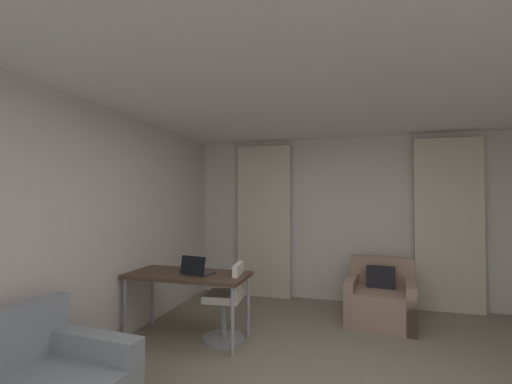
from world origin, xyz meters
The scene contains 9 objects.
wall_window centered at (0.00, 3.03, 1.30)m, with size 5.12×0.06×2.60m.
wall_left centered at (-2.53, 0.00, 1.30)m, with size 0.06×6.12×2.60m.
ceiling centered at (0.00, 0.00, 2.63)m, with size 5.12×6.12×0.06m, color white.
curtain_left_panel centered at (-1.38, 2.90, 1.25)m, with size 0.90×0.06×2.50m.
curtain_right_panel centered at (1.38, 2.90, 1.25)m, with size 0.90×0.06×2.50m.
armchair centered at (0.40, 2.22, 0.28)m, with size 0.93×0.90×0.81m.
desk centered at (-1.78, 1.01, 0.69)m, with size 1.39×0.63×0.75m.
desk_chair centered at (-1.33, 1.10, 0.39)m, with size 0.48×0.48×0.88m.
laptop centered at (-1.66, 0.99, 0.80)m, with size 0.36×0.30×0.22m.
Camera 1 is at (0.05, -2.48, 1.60)m, focal length 23.38 mm.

